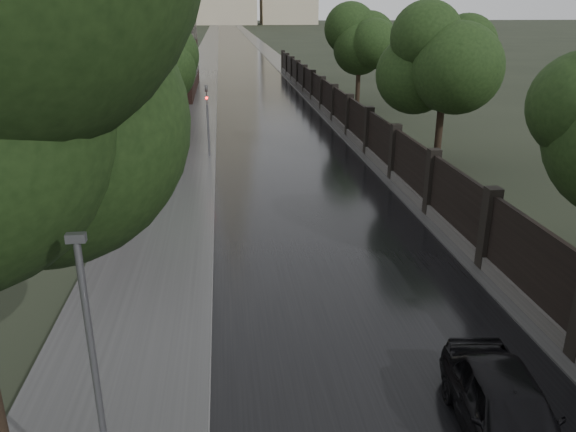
# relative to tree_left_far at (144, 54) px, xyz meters

# --- Properties ---
(road) EXTENTS (8.00, 420.00, 0.02)m
(road) POSITION_rel_tree_left_far_xyz_m (8.00, 160.00, -5.23)
(road) COLOR black
(road) RESTS_ON ground
(sidewalk_left) EXTENTS (4.00, 420.00, 0.16)m
(sidewalk_left) POSITION_rel_tree_left_far_xyz_m (2.00, 160.00, -5.16)
(sidewalk_left) COLOR #2D2D2D
(sidewalk_left) RESTS_ON ground
(verge_right) EXTENTS (3.00, 420.00, 0.08)m
(verge_right) POSITION_rel_tree_left_far_xyz_m (13.50, 160.00, -5.20)
(verge_right) COLOR #2D2D2D
(verge_right) RESTS_ON ground
(fence_right) EXTENTS (0.45, 75.72, 2.70)m
(fence_right) POSITION_rel_tree_left_far_xyz_m (12.60, 2.01, -4.23)
(fence_right) COLOR #383533
(fence_right) RESTS_ON ground
(tree_left_far) EXTENTS (4.25, 4.25, 7.39)m
(tree_left_far) POSITION_rel_tree_left_far_xyz_m (0.00, 0.00, 0.00)
(tree_left_far) COLOR black
(tree_left_far) RESTS_ON ground
(tree_right_b) EXTENTS (4.08, 4.08, 7.01)m
(tree_right_b) POSITION_rel_tree_left_far_xyz_m (15.50, -8.00, -0.29)
(tree_right_b) COLOR black
(tree_right_b) RESTS_ON ground
(tree_right_c) EXTENTS (4.08, 4.08, 7.01)m
(tree_right_c) POSITION_rel_tree_left_far_xyz_m (15.50, 10.00, -0.29)
(tree_right_c) COLOR black
(tree_right_c) RESTS_ON ground
(lamp_post) EXTENTS (0.25, 0.12, 5.11)m
(lamp_post) POSITION_rel_tree_left_far_xyz_m (2.60, -28.50, -2.57)
(lamp_post) COLOR #59595E
(lamp_post) RESTS_ON ground
(traffic_light) EXTENTS (0.16, 0.32, 4.00)m
(traffic_light) POSITION_rel_tree_left_far_xyz_m (3.70, -5.01, -2.84)
(traffic_light) COLOR #59595E
(traffic_light) RESTS_ON ground
(car_right_near) EXTENTS (2.14, 4.34, 1.42)m
(car_right_near) POSITION_rel_tree_left_far_xyz_m (9.60, -27.32, -4.53)
(car_right_near) COLOR black
(car_right_near) RESTS_ON ground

